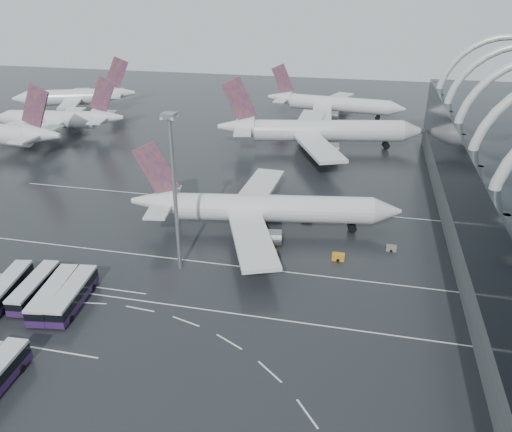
% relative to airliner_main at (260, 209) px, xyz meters
% --- Properties ---
extents(ground, '(420.00, 420.00, 0.00)m').
position_rel_airliner_main_xyz_m(ground, '(-3.52, -27.55, -4.72)').
color(ground, black).
rests_on(ground, ground).
extents(lane_marking_near, '(120.00, 0.25, 0.01)m').
position_rel_airliner_main_xyz_m(lane_marking_near, '(-3.52, -29.55, -4.71)').
color(lane_marking_near, silver).
rests_on(lane_marking_near, ground).
extents(lane_marking_mid, '(120.00, 0.25, 0.01)m').
position_rel_airliner_main_xyz_m(lane_marking_mid, '(-3.52, -15.55, -4.71)').
color(lane_marking_mid, silver).
rests_on(lane_marking_mid, ground).
extents(lane_marking_far, '(120.00, 0.25, 0.01)m').
position_rel_airliner_main_xyz_m(lane_marking_far, '(-3.52, 12.45, -4.71)').
color(lane_marking_far, silver).
rests_on(lane_marking_far, ground).
extents(bus_bay_line_south, '(28.00, 0.25, 0.01)m').
position_rel_airliner_main_xyz_m(bus_bay_line_south, '(-27.52, -43.55, -4.71)').
color(bus_bay_line_south, silver).
rests_on(bus_bay_line_south, ground).
extents(bus_bay_line_north, '(28.00, 0.25, 0.01)m').
position_rel_airliner_main_xyz_m(bus_bay_line_north, '(-27.52, -27.55, -4.71)').
color(bus_bay_line_north, silver).
rests_on(bus_bay_line_north, ground).
extents(airliner_main, '(55.58, 48.19, 18.85)m').
position_rel_airliner_main_xyz_m(airliner_main, '(0.00, 0.00, 0.00)').
color(airliner_main, silver).
rests_on(airliner_main, ground).
extents(airliner_gate_b, '(63.06, 55.81, 22.00)m').
position_rel_airliner_main_xyz_m(airliner_gate_b, '(5.19, 58.05, 0.78)').
color(airliner_gate_b, silver).
rests_on(airliner_gate_b, ground).
extents(airliner_gate_c, '(52.83, 48.39, 18.81)m').
position_rel_airliner_main_xyz_m(airliner_gate_c, '(6.06, 99.47, -0.02)').
color(airliner_gate_c, silver).
rests_on(airliner_gate_c, ground).
extents(jet_remote_mid, '(45.13, 36.47, 19.64)m').
position_rel_airliner_main_xyz_m(jet_remote_mid, '(-80.68, 55.03, 0.35)').
color(jet_remote_mid, silver).
rests_on(jet_remote_mid, ground).
extents(jet_remote_far, '(46.10, 37.56, 20.65)m').
position_rel_airliner_main_xyz_m(jet_remote_far, '(-93.63, 87.21, 0.61)').
color(jet_remote_far, silver).
rests_on(jet_remote_far, ground).
extents(bus_row_near_a, '(5.25, 13.66, 3.29)m').
position_rel_airliner_main_xyz_m(bus_row_near_a, '(-35.12, -33.56, -2.91)').
color(bus_row_near_a, '#291645').
rests_on(bus_row_near_a, ground).
extents(bus_row_near_b, '(4.27, 12.95, 3.13)m').
position_rel_airliner_main_xyz_m(bus_row_near_b, '(-30.99, -32.10, -3.00)').
color(bus_row_near_b, '#291645').
rests_on(bus_row_near_b, ground).
extents(bus_row_near_c, '(5.08, 13.94, 3.36)m').
position_rel_airliner_main_xyz_m(bus_row_near_c, '(-26.65, -33.33, -2.88)').
color(bus_row_near_c, '#291645').
rests_on(bus_row_near_c, ground).
extents(bus_row_near_d, '(4.74, 13.89, 3.35)m').
position_rel_airliner_main_xyz_m(bus_row_near_d, '(-23.56, -32.85, -2.88)').
color(bus_row_near_d, '#291645').
rests_on(bus_row_near_d, ground).
extents(floodlight_mast, '(2.18, 2.18, 28.38)m').
position_rel_airliner_main_xyz_m(floodlight_mast, '(-10.92, -18.29, 13.13)').
color(floodlight_mast, gray).
rests_on(floodlight_mast, ground).
extents(gse_cart_belly_a, '(2.30, 1.36, 1.25)m').
position_rel_airliner_main_xyz_m(gse_cart_belly_a, '(16.89, -9.16, -4.09)').
color(gse_cart_belly_a, orange).
rests_on(gse_cart_belly_a, ground).
extents(gse_cart_belly_c, '(2.00, 1.18, 1.09)m').
position_rel_airliner_main_xyz_m(gse_cart_belly_c, '(4.35, -9.93, -4.18)').
color(gse_cart_belly_c, orange).
rests_on(gse_cart_belly_c, ground).
extents(gse_cart_belly_d, '(1.91, 1.13, 1.04)m').
position_rel_airliner_main_xyz_m(gse_cart_belly_d, '(26.62, -3.36, -4.20)').
color(gse_cart_belly_d, slate).
rests_on(gse_cart_belly_d, ground).
extents(gse_cart_belly_e, '(2.38, 1.40, 1.30)m').
position_rel_airliner_main_xyz_m(gse_cart_belly_e, '(8.94, 7.06, -4.07)').
color(gse_cart_belly_e, orange).
rests_on(gse_cart_belly_e, ground).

